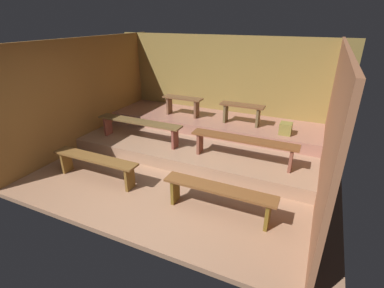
{
  "coord_description": "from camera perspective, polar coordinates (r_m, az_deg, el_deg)",
  "views": [
    {
      "loc": [
        2.24,
        -2.66,
        2.68
      ],
      "look_at": [
        0.15,
        1.87,
        0.44
      ],
      "focal_mm": 26.61,
      "sensor_mm": 36.0,
      "label": 1
    }
  ],
  "objects": [
    {
      "name": "bench_middle_right",
      "position": [
        6.36,
        9.96,
        6.69
      ],
      "size": [
        0.96,
        0.28,
        0.45
      ],
      "color": "brown",
      "rests_on": "platform_middle"
    },
    {
      "name": "wooden_crate_middle",
      "position": [
        6.07,
        18.25,
        2.95
      ],
      "size": [
        0.24,
        0.24,
        0.24
      ],
      "primitive_type": "cube",
      "color": "olive",
      "rests_on": "platform_middle"
    },
    {
      "name": "wall_back",
      "position": [
        7.23,
        6.29,
        11.81
      ],
      "size": [
        5.68,
        0.06,
        2.29
      ],
      "primitive_type": "cube",
      "color": "olive",
      "rests_on": "ground"
    },
    {
      "name": "bench_floor_left",
      "position": [
        5.27,
        -18.82,
        -3.47
      ],
      "size": [
        1.67,
        0.28,
        0.45
      ],
      "color": "brown",
      "rests_on": "ground"
    },
    {
      "name": "bench_middle_left",
      "position": [
        6.85,
        -1.9,
        8.31
      ],
      "size": [
        0.96,
        0.28,
        0.45
      ],
      "color": "brown",
      "rests_on": "platform_middle"
    },
    {
      "name": "bench_lower_left",
      "position": [
        6.08,
        -10.56,
        3.78
      ],
      "size": [
        1.93,
        0.28,
        0.45
      ],
      "color": "brown",
      "rests_on": "platform_lower"
    },
    {
      "name": "wall_right",
      "position": [
        4.92,
        26.17,
        3.47
      ],
      "size": [
        0.06,
        4.82,
        2.29
      ],
      "primitive_type": "cube",
      "color": "#975E3E",
      "rests_on": "ground"
    },
    {
      "name": "platform_middle",
      "position": [
        6.82,
        4.1,
        4.28
      ],
      "size": [
        4.88,
        1.32,
        0.24
      ],
      "primitive_type": "cube",
      "color": "#9F6958",
      "rests_on": "platform_lower"
    },
    {
      "name": "platform_lower",
      "position": [
        6.37,
        2.01,
        0.49
      ],
      "size": [
        4.88,
        2.57,
        0.24
      ],
      "primitive_type": "cube",
      "color": "#9C765B",
      "rests_on": "ground"
    },
    {
      "name": "ground",
      "position": [
        5.85,
        -0.78,
        -3.55
      ],
      "size": [
        5.68,
        4.82,
        0.08
      ],
      "primitive_type": "cube",
      "color": "#9D7255"
    },
    {
      "name": "bench_lower_right",
      "position": [
        5.19,
        10.23,
        0.18
      ],
      "size": [
        1.93,
        0.28,
        0.45
      ],
      "color": "brown",
      "rests_on": "platform_lower"
    },
    {
      "name": "wall_left",
      "position": [
        6.8,
        -20.25,
        9.69
      ],
      "size": [
        0.06,
        4.82,
        2.29
      ],
      "primitive_type": "cube",
      "color": "olive",
      "rests_on": "ground"
    },
    {
      "name": "bench_floor_right",
      "position": [
        4.18,
        5.39,
        -9.82
      ],
      "size": [
        1.67,
        0.28,
        0.45
      ],
      "color": "brown",
      "rests_on": "ground"
    }
  ]
}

